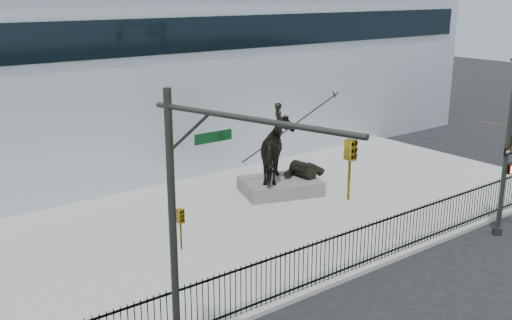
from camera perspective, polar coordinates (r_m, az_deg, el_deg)
ground at (r=19.38m, az=11.50°, el=-12.10°), size 120.00×120.00×0.00m
plaza at (r=24.01m, az=-1.18°, el=-5.89°), size 30.00×12.00×0.15m
building at (r=33.95m, az=-14.50°, el=7.82°), size 44.00×14.00×9.00m
picket_fence at (r=19.72m, az=8.89°, el=-8.52°), size 22.10×0.10×1.50m
statue_plinth at (r=27.01m, az=2.33°, el=-2.49°), size 3.96×3.29×0.64m
equestrian_statue at (r=26.56m, az=2.50°, el=0.90°), size 4.14×3.27×3.68m
traffic_signal_left at (r=13.16m, az=-5.22°, el=-6.34°), size 1.52×4.84×7.00m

